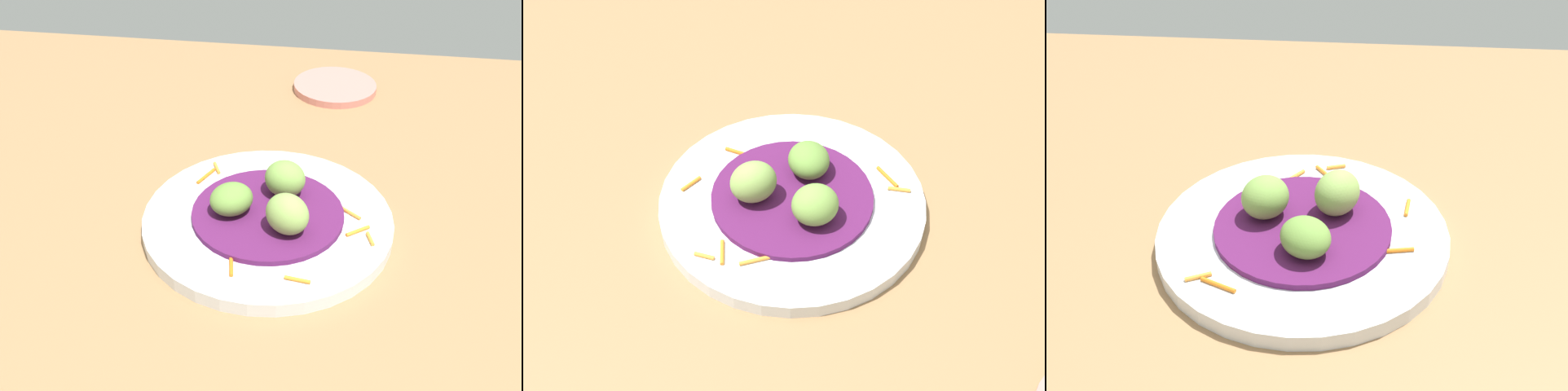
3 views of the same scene
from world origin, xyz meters
TOP-DOWN VIEW (x-y plane):
  - table_surface at (0.00, 0.00)cm, footprint 110.00×110.00cm
  - main_plate at (-3.63, 5.55)cm, footprint 27.54×27.54cm
  - cabbage_bed at (-3.63, 5.55)cm, footprint 16.73×16.73cm
  - carrot_garnish at (-3.06, 7.58)cm, footprint 19.91×20.93cm
  - guac_scoop_left at (-7.29, 6.98)cm, footprint 6.27×6.36cm
  - guac_scoop_center at (-3.03, 1.66)cm, footprint 6.47×6.48cm
  - guac_scoop_right at (-0.55, 8.01)cm, footprint 6.00×6.23cm

SIDE VIEW (x-z plane):
  - table_surface at x=0.00cm, z-range 0.00..2.00cm
  - main_plate at x=-3.63cm, z-range 2.00..3.59cm
  - carrot_garnish at x=-3.06cm, z-range 3.59..3.99cm
  - cabbage_bed at x=-3.63cm, z-range 3.59..4.22cm
  - guac_scoop_center at x=-3.03cm, z-range 4.22..7.56cm
  - guac_scoop_left at x=-7.29cm, z-range 4.22..8.28cm
  - guac_scoop_right at x=-0.55cm, z-range 4.22..8.63cm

